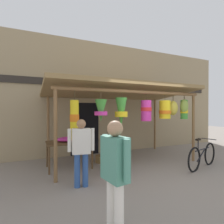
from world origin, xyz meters
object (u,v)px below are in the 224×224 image
at_px(parked_bicycle, 202,156).
at_px(vendor_in_orange, 81,147).
at_px(customer_foreground, 115,169).
at_px(wicker_basket_by_table, 102,159).
at_px(flower_heap_on_table, 70,139).
at_px(folding_chair, 115,155).
at_px(display_table, 69,144).

relative_size(parked_bicycle, vendor_in_orange, 1.12).
distance_m(vendor_in_orange, customer_foreground, 1.78).
bearing_deg(wicker_basket_by_table, vendor_in_orange, -124.69).
xyz_separation_m(flower_heap_on_table, parked_bicycle, (3.60, -1.64, -0.50)).
bearing_deg(parked_bicycle, flower_heap_on_table, 155.48).
distance_m(folding_chair, wicker_basket_by_table, 1.26).
relative_size(wicker_basket_by_table, parked_bicycle, 0.26).
xyz_separation_m(flower_heap_on_table, vendor_in_orange, (-0.04, -1.49, 0.03)).
height_order(parked_bicycle, vendor_in_orange, vendor_in_orange).
xyz_separation_m(display_table, customer_foreground, (-0.01, -3.23, 0.22)).
bearing_deg(customer_foreground, folding_chair, 65.13).
relative_size(flower_heap_on_table, wicker_basket_by_table, 1.80).
relative_size(vendor_in_orange, customer_foreground, 0.96).
bearing_deg(flower_heap_on_table, parked_bicycle, -24.52).
distance_m(display_table, wicker_basket_by_table, 1.26).
relative_size(flower_heap_on_table, customer_foreground, 0.51).
bearing_deg(vendor_in_orange, display_table, 89.50).
height_order(flower_heap_on_table, vendor_in_orange, vendor_in_orange).
relative_size(display_table, flower_heap_on_table, 1.62).
distance_m(display_table, vendor_in_orange, 1.47).
distance_m(wicker_basket_by_table, customer_foreground, 3.66).
distance_m(display_table, customer_foreground, 3.24).
height_order(parked_bicycle, customer_foreground, customer_foreground).
distance_m(folding_chair, customer_foreground, 2.46).
height_order(display_table, flower_heap_on_table, flower_heap_on_table).
distance_m(flower_heap_on_table, vendor_in_orange, 1.49).
xyz_separation_m(folding_chair, wicker_basket_by_table, (0.09, 1.19, -0.39)).
distance_m(flower_heap_on_table, folding_chair, 1.50).
distance_m(display_table, parked_bicycle, 3.98).
bearing_deg(customer_foreground, flower_heap_on_table, 89.36).
bearing_deg(vendor_in_orange, wicker_basket_by_table, 55.31).
xyz_separation_m(wicker_basket_by_table, vendor_in_orange, (-1.12, -1.61, 0.77)).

